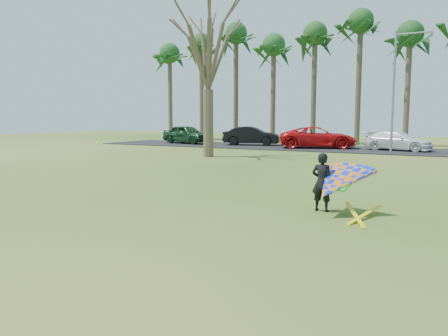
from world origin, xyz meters
The scene contains 16 objects.
ground centered at (0.00, 0.00, 0.00)m, with size 100.00×100.00×0.00m, color #1A4E11.
parking_strip centered at (0.00, 25.00, 0.03)m, with size 46.00×7.00×0.06m, color black.
palm_0 centered at (-22.00, 31.00, 9.17)m, with size 4.84×4.84×10.84m.
palm_1 centered at (-18.00, 31.00, 9.85)m, with size 4.84×4.84×11.54m.
palm_2 centered at (-14.00, 31.00, 10.52)m, with size 4.84×4.84×12.24m.
palm_3 centered at (-10.00, 31.00, 9.17)m, with size 4.84×4.84×10.84m.
palm_4 centered at (-6.00, 31.00, 9.85)m, with size 4.84×4.84×11.54m.
palm_5 centered at (-2.00, 31.00, 10.52)m, with size 4.84×4.84×12.24m.
palm_6 centered at (2.00, 31.00, 9.17)m, with size 4.84×4.84×10.84m.
bare_tree_left centered at (-8.00, 15.00, 6.92)m, with size 6.60×6.60×9.70m.
streetlight centered at (2.16, 22.00, 4.46)m, with size 2.28×0.18×8.00m.
car_0 centered at (-16.05, 25.04, 0.90)m, with size 1.98×4.92×1.67m, color #173A1E.
car_1 centered at (-9.81, 25.64, 0.86)m, with size 1.69×4.85×1.60m, color black.
car_2 centered at (-3.81, 25.01, 0.89)m, with size 2.75×5.97×1.66m, color red.
car_3 centered at (2.08, 25.32, 0.75)m, with size 1.94×4.78×1.39m, color white.
kite_flyer centered at (3.05, 2.44, 0.84)m, with size 2.13×2.39×2.02m.
Camera 1 is at (5.73, -8.82, 2.56)m, focal length 35.00 mm.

